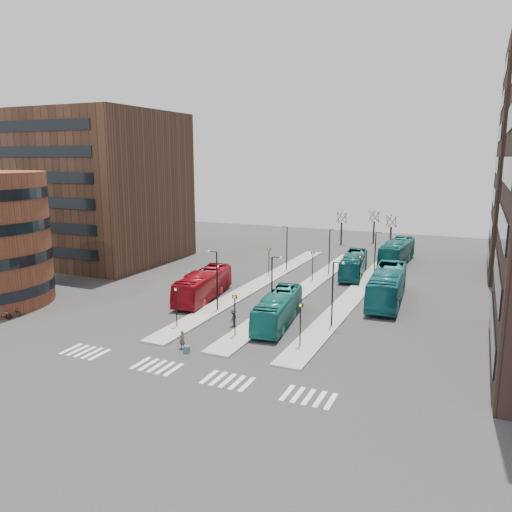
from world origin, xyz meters
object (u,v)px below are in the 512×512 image
at_px(teal_bus_d, 397,252).
at_px(commuter_c, 233,318).
at_px(commuter_a, 192,305).
at_px(bicycle_mid, 4,315).
at_px(bicycle_far, 13,312).
at_px(teal_bus_a, 278,309).
at_px(commuter_b, 271,319).
at_px(suitcase, 187,350).
at_px(teal_bus_c, 387,286).
at_px(teal_bus_b, 354,265).
at_px(traveller, 182,340).
at_px(red_bus, 203,285).

distance_m(teal_bus_d, commuter_c, 36.34).
height_order(commuter_a, bicycle_mid, commuter_a).
bearing_deg(bicycle_far, commuter_a, -73.05).
bearing_deg(bicycle_mid, teal_bus_a, -92.65).
xyz_separation_m(commuter_b, commuter_c, (-3.23, -1.33, 0.03)).
bearing_deg(suitcase, commuter_c, 75.72).
relative_size(teal_bus_d, commuter_b, 8.25).
bearing_deg(teal_bus_c, teal_bus_d, 91.87).
height_order(teal_bus_b, commuter_a, teal_bus_b).
relative_size(teal_bus_d, bicycle_far, 7.28).
distance_m(traveller, commuter_b, 9.26).
height_order(teal_bus_a, bicycle_mid, teal_bus_a).
bearing_deg(teal_bus_a, red_bus, 149.39).
distance_m(teal_bus_d, commuter_a, 36.57).
distance_m(teal_bus_d, bicycle_far, 51.55).
bearing_deg(teal_bus_d, commuter_b, -97.42).
height_order(teal_bus_c, commuter_c, teal_bus_c).
bearing_deg(teal_bus_b, red_bus, -132.23).
distance_m(suitcase, teal_bus_c, 24.55).
distance_m(teal_bus_d, commuter_b, 34.32).
xyz_separation_m(teal_bus_b, traveller, (-6.80, -31.15, -0.76)).
height_order(teal_bus_d, bicycle_far, teal_bus_d).
xyz_separation_m(traveller, bicycle_far, (-19.89, 0.40, -0.32)).
xyz_separation_m(traveller, commuter_a, (-4.28, 8.50, 0.14)).
height_order(commuter_b, commuter_c, commuter_c).
distance_m(commuter_b, bicycle_far, 25.58).
xyz_separation_m(suitcase, commuter_c, (0.50, 7.37, 0.50)).
bearing_deg(traveller, teal_bus_c, 62.55).
bearing_deg(bicycle_far, bicycle_mid, 169.52).
height_order(teal_bus_d, bicycle_mid, teal_bus_d).
xyz_separation_m(commuter_a, bicycle_far, (-15.61, -8.10, -0.46)).
bearing_deg(bicycle_far, teal_bus_b, -51.43).
xyz_separation_m(suitcase, commuter_b, (3.73, 8.70, 0.47)).
height_order(teal_bus_a, traveller, teal_bus_a).
relative_size(traveller, commuter_b, 1.02).
bearing_deg(commuter_c, suitcase, -2.79).
relative_size(teal_bus_b, bicycle_far, 6.40).
bearing_deg(bicycle_far, red_bus, -57.39).
relative_size(teal_bus_c, traveller, 8.56).
xyz_separation_m(teal_bus_a, commuter_a, (-9.14, -0.49, -0.57)).
relative_size(commuter_c, bicycle_mid, 1.04).
xyz_separation_m(red_bus, commuter_b, (10.35, -5.46, -0.83)).
height_order(teal_bus_d, commuter_b, teal_bus_d).
bearing_deg(teal_bus_a, commuter_b, -118.37).
height_order(red_bus, commuter_c, red_bus).
bearing_deg(teal_bus_a, bicycle_far, -168.39).
bearing_deg(suitcase, commuter_a, 108.66).
relative_size(teal_bus_c, bicycle_far, 7.71).
relative_size(red_bus, teal_bus_c, 0.86).
height_order(red_bus, commuter_b, red_bus).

